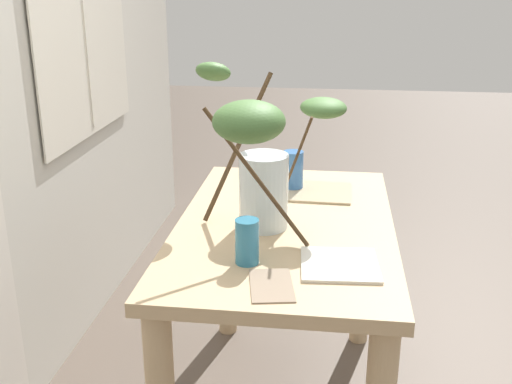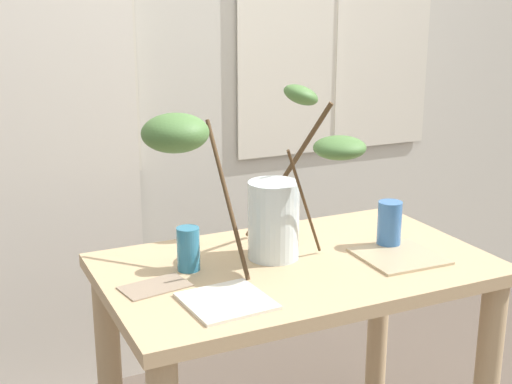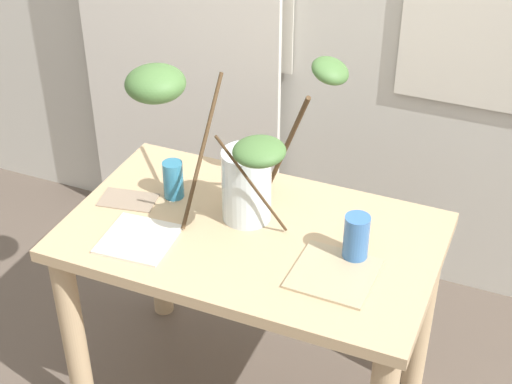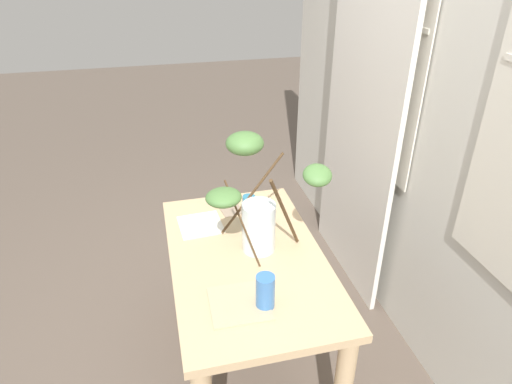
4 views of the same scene
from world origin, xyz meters
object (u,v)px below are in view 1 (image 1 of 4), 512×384
Objects in this scene: vase_with_branches at (263,160)px; plate_square_left at (340,265)px; dining_table at (285,264)px; plate_square_right at (319,192)px; drinking_glass_blue_right at (294,170)px; drinking_glass_blue_left at (247,242)px.

plate_square_left is (-0.20, -0.24, -0.24)m from vase_with_branches.
plate_square_right reaches higher than dining_table.
drinking_glass_blue_right reaches higher than plate_square_right.
dining_table is 1.71× the size of vase_with_branches.
drinking_glass_blue_right reaches higher than dining_table.
dining_table is 8.96× the size of drinking_glass_blue_left.
plate_square_left is 0.62m from plate_square_right.
plate_square_left and plate_square_right have the same top height.
dining_table is at bearing -14.66° from drinking_glass_blue_left.
drinking_glass_blue_left is at bearing 165.34° from dining_table.
drinking_glass_blue_left is at bearing 92.53° from plate_square_left.
drinking_glass_blue_right is (0.45, -0.07, -0.17)m from vase_with_branches.
drinking_glass_blue_left is 0.55× the size of plate_square_right.
vase_with_branches is at bearing 171.36° from drinking_glass_blue_right.
dining_table is 4.93× the size of plate_square_right.
plate_square_right is (0.61, 0.08, -0.00)m from plate_square_left.
drinking_glass_blue_left reaches higher than plate_square_left.
plate_square_right is at bearing -21.68° from vase_with_branches.
drinking_glass_blue_left is at bearing 163.56° from plate_square_right.
drinking_glass_blue_left is 0.65m from plate_square_right.
plate_square_left is 0.91× the size of plate_square_right.
drinking_glass_blue_left is at bearing 172.41° from drinking_glass_blue_right.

